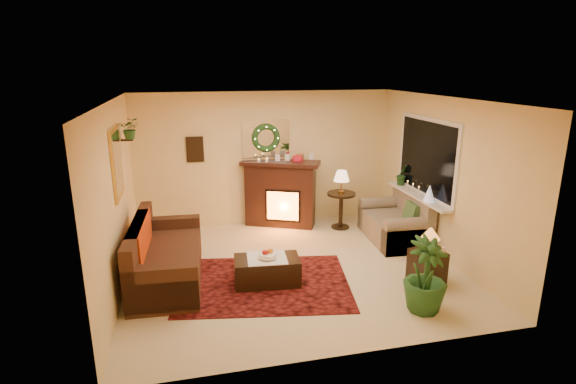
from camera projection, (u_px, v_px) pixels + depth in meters
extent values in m
plane|color=beige|center=(293.00, 268.00, 7.02)|extent=(5.00, 5.00, 0.00)
plane|color=white|center=(294.00, 100.00, 6.32)|extent=(5.00, 5.00, 0.00)
plane|color=#EFD88C|center=(266.00, 159.00, 8.78)|extent=(5.00, 5.00, 0.00)
plane|color=#EFD88C|center=(346.00, 246.00, 4.56)|extent=(5.00, 5.00, 0.00)
plane|color=#EFD88C|center=(116.00, 200.00, 6.12)|extent=(4.50, 4.50, 0.00)
plane|color=#EFD88C|center=(444.00, 179.00, 7.22)|extent=(4.50, 4.50, 0.00)
cube|color=#4B0B13|center=(265.00, 283.00, 6.54)|extent=(2.70, 2.21, 0.01)
cube|color=brown|center=(167.00, 252.00, 6.57)|extent=(1.04, 2.16, 0.91)
cube|color=red|center=(165.00, 246.00, 6.71)|extent=(0.79, 1.28, 0.02)
cube|color=black|center=(280.00, 198.00, 8.82)|extent=(1.39, 0.93, 1.22)
sphere|color=#B31527|center=(297.00, 160.00, 8.64)|extent=(0.23, 0.23, 0.23)
cylinder|color=white|center=(259.00, 164.00, 8.53)|extent=(0.06, 0.06, 0.17)
cylinder|color=white|center=(267.00, 164.00, 8.54)|extent=(0.07, 0.07, 0.20)
cube|color=white|center=(266.00, 139.00, 8.65)|extent=(0.92, 0.02, 0.72)
torus|color=#194719|center=(266.00, 138.00, 8.61)|extent=(0.55, 0.11, 0.55)
cube|color=#381E11|center=(195.00, 149.00, 8.40)|extent=(0.32, 0.03, 0.48)
cube|color=gold|center=(117.00, 163.00, 6.28)|extent=(0.03, 0.84, 1.00)
imported|color=#194719|center=(131.00, 139.00, 6.96)|extent=(0.33, 0.28, 0.36)
cube|color=gray|center=(394.00, 218.00, 8.08)|extent=(0.94, 1.53, 0.86)
cube|color=white|center=(427.00, 157.00, 7.66)|extent=(0.03, 1.86, 1.36)
cube|color=black|center=(426.00, 157.00, 7.66)|extent=(0.02, 1.70, 1.22)
cube|color=white|center=(418.00, 196.00, 7.82)|extent=(0.22, 1.86, 0.04)
cone|color=silver|center=(429.00, 193.00, 7.38)|extent=(0.18, 0.18, 0.28)
imported|color=#19531D|center=(402.00, 175.00, 8.41)|extent=(0.29, 0.23, 0.52)
cylinder|color=#362214|center=(341.00, 212.00, 8.71)|extent=(0.69, 0.69, 0.71)
cone|color=#EEBA89|center=(341.00, 185.00, 8.51)|extent=(0.30, 0.30, 0.46)
cube|color=#382010|center=(427.00, 267.00, 6.46)|extent=(0.48, 0.48, 0.51)
cone|color=orange|center=(430.00, 236.00, 6.33)|extent=(0.27, 0.27, 0.40)
cube|color=#502D22|center=(267.00, 270.00, 6.50)|extent=(0.98, 0.60, 0.39)
cylinder|color=white|center=(268.00, 255.00, 6.41)|extent=(0.26, 0.26, 0.06)
imported|color=#1A4319|center=(425.00, 278.00, 5.71)|extent=(2.11, 2.11, 2.95)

